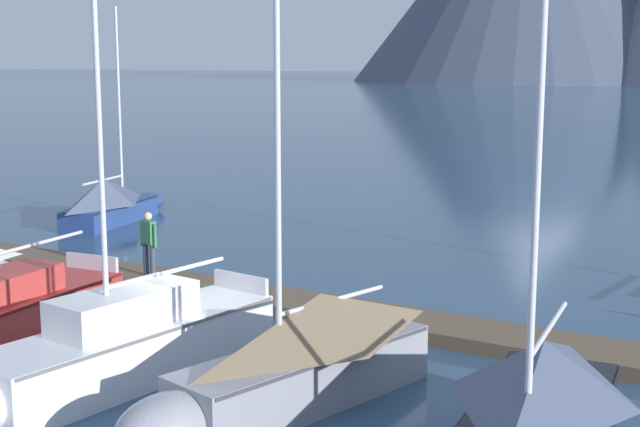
# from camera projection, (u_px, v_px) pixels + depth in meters

# --- Properties ---
(ground_plane) EXTENTS (700.00, 700.00, 0.00)m
(ground_plane) POSITION_uv_depth(u_px,v_px,m) (184.00, 357.00, 18.08)
(ground_plane) COLOR #2D4C6B
(dock) EXTENTS (27.58, 3.83, 0.30)m
(dock) POSITION_uv_depth(u_px,v_px,m) (282.00, 302.00, 21.56)
(dock) COLOR brown
(dock) RESTS_ON ground
(sailboat_nearest_berth) EXTENTS (2.36, 6.03, 7.75)m
(sailboat_nearest_berth) POSITION_uv_depth(u_px,v_px,m) (113.00, 201.00, 32.75)
(sailboat_nearest_berth) COLOR navy
(sailboat_nearest_berth) RESTS_ON ground
(sailboat_mid_dock_starboard) EXTENTS (2.80, 7.63, 7.48)m
(sailboat_mid_dock_starboard) POSITION_uv_depth(u_px,v_px,m) (108.00, 351.00, 16.30)
(sailboat_mid_dock_starboard) COLOR white
(sailboat_mid_dock_starboard) RESTS_ON ground
(sailboat_far_berth) EXTENTS (3.16, 6.41, 8.34)m
(sailboat_far_berth) POSITION_uv_depth(u_px,v_px,m) (296.00, 357.00, 15.30)
(sailboat_far_berth) COLOR #93939E
(sailboat_far_berth) RESTS_ON ground
(sailboat_outer_slip) EXTENTS (2.18, 5.89, 7.60)m
(sailboat_outer_slip) POSITION_uv_depth(u_px,v_px,m) (534.00, 421.00, 12.66)
(sailboat_outer_slip) COLOR black
(sailboat_outer_slip) RESTS_ON ground
(person_on_dock) EXTENTS (0.58, 0.29, 1.69)m
(person_on_dock) POSITION_uv_depth(u_px,v_px,m) (149.00, 240.00, 23.39)
(person_on_dock) COLOR #384256
(person_on_dock) RESTS_ON dock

